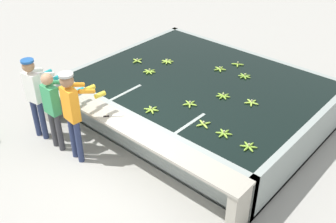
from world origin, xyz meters
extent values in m
plane|color=#A3A099|center=(0.00, 0.00, 0.00)|extent=(80.00, 80.00, 0.00)
cube|color=gray|center=(0.00, 2.36, 0.03)|extent=(4.80, 3.82, 0.06)
cube|color=gray|center=(0.00, 0.51, 0.43)|extent=(4.80, 0.12, 0.87)
cube|color=gray|center=(0.00, 4.21, 0.43)|extent=(4.80, 0.12, 0.87)
cube|color=gray|center=(-2.34, 2.36, 0.43)|extent=(0.12, 3.82, 0.87)
cube|color=gray|center=(2.34, 2.36, 0.43)|extent=(0.12, 3.82, 0.87)
cube|color=black|center=(0.00, 2.36, 0.46)|extent=(4.56, 3.58, 0.80)
cube|color=gray|center=(-0.80, 0.97, 0.43)|extent=(0.06, 0.80, 0.87)
cube|color=gray|center=(0.80, 0.97, 0.43)|extent=(0.06, 0.80, 0.87)
cube|color=#A8A393|center=(0.00, 0.23, 0.84)|extent=(4.80, 0.45, 0.05)
cube|color=#A8A393|center=(-2.30, 0.23, 0.41)|extent=(0.16, 0.41, 0.82)
cube|color=#A8A393|center=(2.30, 0.23, 0.41)|extent=(0.16, 0.41, 0.82)
cylinder|color=navy|center=(-2.00, -0.35, 0.41)|extent=(0.11, 0.11, 0.82)
cylinder|color=navy|center=(-1.80, -0.33, 0.41)|extent=(0.11, 0.11, 0.82)
cube|color=white|center=(-1.90, -0.34, 1.12)|extent=(0.34, 0.21, 0.58)
sphere|color=#9E704C|center=(-1.90, -0.34, 1.55)|extent=(0.22, 0.22, 0.22)
cylinder|color=#1E5199|center=(-1.90, -0.34, 1.65)|extent=(0.23, 0.23, 0.04)
cylinder|color=white|center=(-2.09, -0.12, 1.32)|extent=(0.12, 0.32, 0.18)
cylinder|color=teal|center=(-2.13, 0.13, 1.16)|extent=(0.11, 0.21, 0.08)
cylinder|color=white|center=(-1.78, -0.07, 1.32)|extent=(0.12, 0.32, 0.18)
cylinder|color=teal|center=(-1.81, 0.18, 1.16)|extent=(0.11, 0.21, 0.08)
cylinder|color=#38383D|center=(-1.45, -0.33, 0.39)|extent=(0.11, 0.11, 0.78)
cylinder|color=#38383D|center=(-1.25, -0.33, 0.39)|extent=(0.11, 0.11, 0.78)
cube|color=#38995B|center=(-1.35, -0.33, 1.06)|extent=(0.32, 0.17, 0.56)
sphere|color=tan|center=(-1.35, -0.33, 1.48)|extent=(0.21, 0.21, 0.21)
cylinder|color=#38995B|center=(-1.51, -0.08, 1.25)|extent=(0.08, 0.31, 0.18)
cylinder|color=teal|center=(-1.51, 0.17, 1.09)|extent=(0.09, 0.20, 0.08)
cylinder|color=#38995B|center=(-1.19, -0.08, 1.25)|extent=(0.08, 0.31, 0.18)
cylinder|color=teal|center=(-1.19, 0.17, 1.09)|extent=(0.09, 0.20, 0.08)
cylinder|color=navy|center=(-0.90, -0.28, 0.43)|extent=(0.11, 0.11, 0.86)
cylinder|color=navy|center=(-0.70, -0.30, 0.43)|extent=(0.11, 0.11, 0.86)
cube|color=orange|center=(-0.80, -0.29, 1.17)|extent=(0.33, 0.20, 0.61)
sphere|color=#896042|center=(-0.80, -0.29, 1.62)|extent=(0.23, 0.23, 0.23)
cylinder|color=#9E9E99|center=(-0.80, -0.29, 1.73)|extent=(0.25, 0.25, 0.04)
cylinder|color=orange|center=(-0.94, -0.03, 1.39)|extent=(0.11, 0.32, 0.18)
cylinder|color=gold|center=(-0.91, 0.22, 1.23)|extent=(0.10, 0.21, 0.08)
cylinder|color=orange|center=(-0.62, -0.06, 1.39)|extent=(0.11, 0.32, 0.18)
cylinder|color=gold|center=(-0.60, 0.19, 1.23)|extent=(0.10, 0.21, 0.08)
ellipsoid|color=#9EC642|center=(-1.63, 2.15, 0.88)|extent=(0.04, 0.17, 0.04)
ellipsoid|color=#9EC642|center=(-1.68, 2.10, 0.88)|extent=(0.17, 0.04, 0.04)
ellipsoid|color=#9EC642|center=(-1.63, 2.04, 0.88)|extent=(0.04, 0.17, 0.04)
ellipsoid|color=#9EC642|center=(-1.57, 2.09, 0.88)|extent=(0.17, 0.04, 0.04)
cylinder|color=tan|center=(-1.63, 2.09, 0.92)|extent=(0.03, 0.03, 0.04)
ellipsoid|color=#9EC642|center=(0.95, 1.10, 0.88)|extent=(0.17, 0.10, 0.04)
ellipsoid|color=#9EC642|center=(0.98, 1.03, 0.88)|extent=(0.10, 0.17, 0.04)
ellipsoid|color=#9EC642|center=(1.05, 1.05, 0.88)|extent=(0.17, 0.10, 0.04)
ellipsoid|color=#9EC642|center=(1.03, 1.13, 0.88)|extent=(0.10, 0.17, 0.04)
cylinder|color=tan|center=(1.00, 1.08, 0.92)|extent=(0.03, 0.03, 0.04)
ellipsoid|color=#9EC642|center=(-1.11, 2.57, 0.88)|extent=(0.05, 0.17, 0.04)
ellipsoid|color=#9EC642|center=(-1.15, 2.55, 0.88)|extent=(0.16, 0.12, 0.04)
ellipsoid|color=#9EC642|center=(-1.16, 2.50, 0.88)|extent=(0.17, 0.09, 0.04)
ellipsoid|color=#9EC642|center=(-1.12, 2.46, 0.88)|extent=(0.09, 0.17, 0.04)
ellipsoid|color=#9EC642|center=(-1.08, 2.47, 0.88)|extent=(0.12, 0.16, 0.04)
ellipsoid|color=#9EC642|center=(-1.05, 2.51, 0.88)|extent=(0.17, 0.06, 0.04)
ellipsoid|color=#9EC642|center=(-1.06, 2.55, 0.88)|extent=(0.15, 0.14, 0.04)
cylinder|color=tan|center=(-1.10, 2.52, 0.92)|extent=(0.03, 0.03, 0.04)
ellipsoid|color=#7FAD33|center=(0.71, 2.03, 0.88)|extent=(0.06, 0.17, 0.04)
ellipsoid|color=#7FAD33|center=(0.75, 2.06, 0.88)|extent=(0.16, 0.12, 0.04)
ellipsoid|color=#7FAD33|center=(0.75, 2.10, 0.88)|extent=(0.17, 0.09, 0.04)
ellipsoid|color=#7FAD33|center=(0.72, 2.14, 0.88)|extent=(0.09, 0.17, 0.04)
ellipsoid|color=#7FAD33|center=(0.67, 2.13, 0.88)|extent=(0.12, 0.16, 0.04)
ellipsoid|color=#7FAD33|center=(0.65, 2.09, 0.88)|extent=(0.17, 0.05, 0.04)
ellipsoid|color=#7FAD33|center=(0.66, 2.05, 0.88)|extent=(0.14, 0.15, 0.04)
cylinder|color=tan|center=(0.70, 2.09, 0.92)|extent=(0.03, 0.03, 0.04)
ellipsoid|color=#8CB738|center=(0.45, 1.39, 0.88)|extent=(0.13, 0.16, 0.04)
ellipsoid|color=#8CB738|center=(0.47, 1.45, 0.88)|extent=(0.17, 0.09, 0.04)
ellipsoid|color=#8CB738|center=(0.42, 1.49, 0.88)|extent=(0.04, 0.17, 0.04)
ellipsoid|color=#8CB738|center=(0.36, 1.45, 0.88)|extent=(0.17, 0.09, 0.04)
ellipsoid|color=#8CB738|center=(0.38, 1.39, 0.88)|extent=(0.13, 0.16, 0.04)
cylinder|color=tan|center=(0.42, 1.44, 0.92)|extent=(0.03, 0.03, 0.04)
ellipsoid|color=#75A333|center=(0.52, 3.07, 0.88)|extent=(0.17, 0.09, 0.04)
ellipsoid|color=#75A333|center=(0.52, 3.03, 0.88)|extent=(0.16, 0.12, 0.04)
ellipsoid|color=#75A333|center=(0.56, 3.00, 0.88)|extent=(0.06, 0.17, 0.04)
ellipsoid|color=#75A333|center=(0.60, 3.01, 0.88)|extent=(0.14, 0.15, 0.04)
ellipsoid|color=#75A333|center=(0.62, 3.06, 0.88)|extent=(0.17, 0.05, 0.04)
ellipsoid|color=#75A333|center=(0.60, 3.10, 0.88)|extent=(0.12, 0.16, 0.04)
ellipsoid|color=#75A333|center=(0.55, 3.11, 0.88)|extent=(0.09, 0.17, 0.04)
cylinder|color=tan|center=(0.57, 3.05, 0.92)|extent=(0.03, 0.03, 0.04)
ellipsoid|color=#9EC642|center=(1.29, 2.24, 0.88)|extent=(0.17, 0.07, 0.04)
ellipsoid|color=#9EC642|center=(1.24, 2.28, 0.88)|extent=(0.06, 0.17, 0.04)
ellipsoid|color=#9EC642|center=(1.19, 2.25, 0.88)|extent=(0.17, 0.11, 0.04)
ellipsoid|color=#9EC642|center=(1.20, 2.19, 0.88)|extent=(0.14, 0.15, 0.04)
ellipsoid|color=#9EC642|center=(1.26, 2.18, 0.88)|extent=(0.11, 0.17, 0.04)
cylinder|color=tan|center=(1.24, 2.23, 0.92)|extent=(0.03, 0.03, 0.04)
ellipsoid|color=#8CB738|center=(-0.06, 2.99, 0.88)|extent=(0.17, 0.07, 0.04)
ellipsoid|color=#8CB738|center=(-0.03, 2.93, 0.88)|extent=(0.11, 0.17, 0.04)
ellipsoid|color=#8CB738|center=(0.03, 2.94, 0.88)|extent=(0.14, 0.15, 0.04)
ellipsoid|color=#8CB738|center=(0.04, 3.00, 0.88)|extent=(0.17, 0.11, 0.04)
ellipsoid|color=#8CB738|center=(-0.02, 3.04, 0.88)|extent=(0.06, 0.17, 0.04)
cylinder|color=tan|center=(-0.01, 2.98, 0.92)|extent=(0.03, 0.03, 0.04)
ellipsoid|color=#7FAD33|center=(1.41, 1.03, 0.88)|extent=(0.04, 0.17, 0.04)
ellipsoid|color=#7FAD33|center=(1.46, 1.05, 0.88)|extent=(0.16, 0.12, 0.04)
ellipsoid|color=#7FAD33|center=(1.46, 1.11, 0.88)|extent=(0.17, 0.11, 0.04)
ellipsoid|color=#7FAD33|center=(1.42, 1.14, 0.88)|extent=(0.04, 0.17, 0.04)
ellipsoid|color=#7FAD33|center=(1.37, 1.11, 0.88)|extent=(0.16, 0.12, 0.04)
ellipsoid|color=#7FAD33|center=(1.37, 1.06, 0.88)|extent=(0.17, 0.11, 0.04)
cylinder|color=tan|center=(1.42, 1.08, 0.92)|extent=(0.03, 0.03, 0.04)
ellipsoid|color=#8CB738|center=(0.12, 3.48, 0.88)|extent=(0.12, 0.17, 0.04)
ellipsoid|color=#8CB738|center=(0.10, 3.41, 0.88)|extent=(0.17, 0.12, 0.04)
ellipsoid|color=#8CB738|center=(0.18, 3.39, 0.88)|extent=(0.12, 0.17, 0.04)
ellipsoid|color=#8CB738|center=(0.20, 3.46, 0.88)|extent=(0.17, 0.12, 0.04)
cylinder|color=tan|center=(0.15, 3.44, 0.92)|extent=(0.03, 0.03, 0.04)
ellipsoid|color=#7FAD33|center=(1.91, 1.10, 0.88)|extent=(0.04, 0.17, 0.04)
ellipsoid|color=#7FAD33|center=(1.86, 1.08, 0.88)|extent=(0.16, 0.12, 0.04)
ellipsoid|color=#7FAD33|center=(1.86, 1.02, 0.88)|extent=(0.17, 0.12, 0.04)
ellipsoid|color=#7FAD33|center=(1.91, 0.99, 0.88)|extent=(0.04, 0.17, 0.04)
ellipsoid|color=#7FAD33|center=(1.96, 1.02, 0.88)|extent=(0.16, 0.12, 0.04)
ellipsoid|color=#7FAD33|center=(1.96, 1.08, 0.88)|extent=(0.17, 0.12, 0.04)
cylinder|color=tan|center=(1.91, 1.05, 0.92)|extent=(0.03, 0.03, 0.04)
ellipsoid|color=#8CB738|center=(-1.09, 1.85, 0.88)|extent=(0.13, 0.16, 0.04)
ellipsoid|color=#8CB738|center=(-1.05, 1.84, 0.88)|extent=(0.07, 0.17, 0.04)
ellipsoid|color=#8CB738|center=(-1.01, 1.87, 0.88)|extent=(0.17, 0.11, 0.04)
ellipsoid|color=#8CB738|center=(-1.01, 1.92, 0.88)|extent=(0.17, 0.11, 0.04)
ellipsoid|color=#8CB738|center=(-1.05, 1.95, 0.88)|extent=(0.07, 0.17, 0.04)
ellipsoid|color=#8CB738|center=(-1.09, 1.94, 0.88)|extent=(0.13, 0.15, 0.04)
ellipsoid|color=#8CB738|center=(-1.11, 1.89, 0.88)|extent=(0.17, 0.04, 0.04)
cylinder|color=tan|center=(-1.06, 1.89, 0.92)|extent=(0.03, 0.03, 0.04)
ellipsoid|color=#8CB738|center=(0.07, 0.85, 0.88)|extent=(0.17, 0.11, 0.04)
ellipsoid|color=#8CB738|center=(0.02, 0.87, 0.88)|extent=(0.04, 0.17, 0.04)
ellipsoid|color=#8CB738|center=(-0.02, 0.85, 0.88)|extent=(0.16, 0.12, 0.04)
ellipsoid|color=#8CB738|center=(-0.03, 0.79, 0.88)|extent=(0.17, 0.11, 0.04)
ellipsoid|color=#8CB738|center=(0.02, 0.77, 0.88)|extent=(0.04, 0.17, 0.04)
ellipsoid|color=#8CB738|center=(0.07, 0.79, 0.88)|extent=(0.16, 0.12, 0.04)
cylinder|color=tan|center=(0.02, 0.82, 0.92)|extent=(0.03, 0.03, 0.04)
cube|color=silver|center=(-0.29, 0.30, 0.88)|extent=(0.16, 0.17, 0.00)
cube|color=black|center=(-0.43, 0.15, 0.88)|extent=(0.09, 0.09, 0.02)
camera|label=1|loc=(4.20, -3.43, 4.64)|focal=42.00mm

